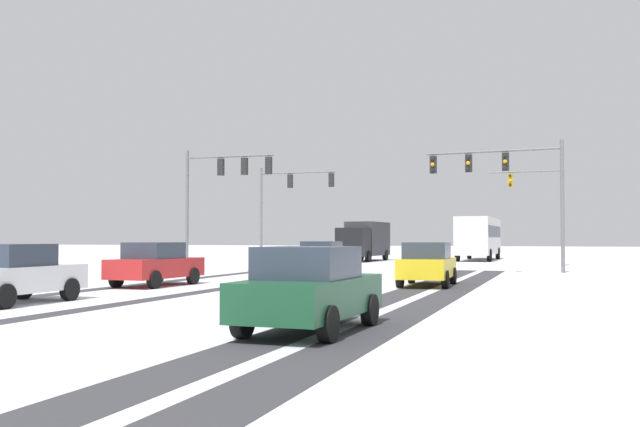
{
  "coord_description": "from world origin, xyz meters",
  "views": [
    {
      "loc": [
        9.49,
        -4.82,
        1.79
      ],
      "look_at": [
        0.0,
        23.18,
        2.8
      ],
      "focal_mm": 39.94,
      "sensor_mm": 36.0,
      "label": 1
    }
  ],
  "objects_px": {
    "traffic_signal_far_left": "(286,195)",
    "car_dark_green_fifth": "(310,289)",
    "traffic_signal_near_right": "(505,177)",
    "traffic_signal_near_left": "(221,182)",
    "car_red_third": "(155,264)",
    "car_yellow_cab_second": "(427,264)",
    "traffic_signal_far_right": "(542,198)",
    "car_black_lead": "(322,258)",
    "car_white_fourth": "(14,274)",
    "box_truck_delivery": "(364,240)",
    "bus_oncoming": "(479,235)"
  },
  "relations": [
    {
      "from": "box_truck_delivery",
      "to": "traffic_signal_near_right",
      "type": "bearing_deg",
      "value": -55.21
    },
    {
      "from": "car_red_third",
      "to": "bus_oncoming",
      "type": "xyz_separation_m",
      "value": [
        8.03,
        35.22,
        1.18
      ]
    },
    {
      "from": "traffic_signal_far_right",
      "to": "traffic_signal_near_left",
      "type": "height_order",
      "value": "same"
    },
    {
      "from": "traffic_signal_far_left",
      "to": "car_dark_green_fifth",
      "type": "xyz_separation_m",
      "value": [
        12.72,
        -31.17,
        -3.79
      ]
    },
    {
      "from": "traffic_signal_near_left",
      "to": "traffic_signal_near_right",
      "type": "xyz_separation_m",
      "value": [
        14.53,
        2.09,
        0.06
      ]
    },
    {
      "from": "traffic_signal_far_right",
      "to": "traffic_signal_near_left",
      "type": "bearing_deg",
      "value": -138.95
    },
    {
      "from": "traffic_signal_far_left",
      "to": "bus_oncoming",
      "type": "relative_size",
      "value": 0.59
    },
    {
      "from": "car_white_fourth",
      "to": "box_truck_delivery",
      "type": "bearing_deg",
      "value": 90.49
    },
    {
      "from": "bus_oncoming",
      "to": "box_truck_delivery",
      "type": "bearing_deg",
      "value": -147.4
    },
    {
      "from": "car_white_fourth",
      "to": "box_truck_delivery",
      "type": "relative_size",
      "value": 0.55
    },
    {
      "from": "traffic_signal_near_right",
      "to": "car_yellow_cab_second",
      "type": "height_order",
      "value": "traffic_signal_near_right"
    },
    {
      "from": "car_white_fourth",
      "to": "car_black_lead",
      "type": "bearing_deg",
      "value": 79.54
    },
    {
      "from": "traffic_signal_near_right",
      "to": "car_dark_green_fifth",
      "type": "bearing_deg",
      "value": -94.83
    },
    {
      "from": "traffic_signal_near_right",
      "to": "bus_oncoming",
      "type": "height_order",
      "value": "traffic_signal_near_right"
    },
    {
      "from": "car_black_lead",
      "to": "car_white_fourth",
      "type": "distance_m",
      "value": 17.24
    },
    {
      "from": "car_white_fourth",
      "to": "car_red_third",
      "type": "bearing_deg",
      "value": 91.75
    },
    {
      "from": "traffic_signal_near_right",
      "to": "traffic_signal_near_left",
      "type": "bearing_deg",
      "value": -171.83
    },
    {
      "from": "car_black_lead",
      "to": "car_white_fourth",
      "type": "xyz_separation_m",
      "value": [
        -3.13,
        -16.95,
        0.0
      ]
    },
    {
      "from": "traffic_signal_far_left",
      "to": "car_red_third",
      "type": "height_order",
      "value": "traffic_signal_far_left"
    },
    {
      "from": "traffic_signal_far_left",
      "to": "box_truck_delivery",
      "type": "distance_m",
      "value": 10.03
    },
    {
      "from": "car_yellow_cab_second",
      "to": "car_red_third",
      "type": "relative_size",
      "value": 0.99
    },
    {
      "from": "car_dark_green_fifth",
      "to": "box_truck_delivery",
      "type": "bearing_deg",
      "value": 103.69
    },
    {
      "from": "car_yellow_cab_second",
      "to": "car_dark_green_fifth",
      "type": "xyz_separation_m",
      "value": [
        0.18,
        -13.59,
        0.0
      ]
    },
    {
      "from": "car_white_fourth",
      "to": "bus_oncoming",
      "type": "xyz_separation_m",
      "value": [
        7.8,
        42.7,
        1.18
      ]
    },
    {
      "from": "car_black_lead",
      "to": "car_red_third",
      "type": "distance_m",
      "value": 10.06
    },
    {
      "from": "car_black_lead",
      "to": "box_truck_delivery",
      "type": "distance_m",
      "value": 20.85
    },
    {
      "from": "car_red_third",
      "to": "car_dark_green_fifth",
      "type": "relative_size",
      "value": 1.01
    },
    {
      "from": "car_yellow_cab_second",
      "to": "car_dark_green_fifth",
      "type": "relative_size",
      "value": 1.0
    },
    {
      "from": "traffic_signal_near_left",
      "to": "car_black_lead",
      "type": "relative_size",
      "value": 1.57
    },
    {
      "from": "traffic_signal_far_left",
      "to": "car_dark_green_fifth",
      "type": "relative_size",
      "value": 1.57
    },
    {
      "from": "box_truck_delivery",
      "to": "traffic_signal_far_right",
      "type": "bearing_deg",
      "value": -21.15
    },
    {
      "from": "car_dark_green_fifth",
      "to": "traffic_signal_near_left",
      "type": "bearing_deg",
      "value": 120.6
    },
    {
      "from": "car_red_third",
      "to": "car_dark_green_fifth",
      "type": "xyz_separation_m",
      "value": [
        9.73,
        -10.27,
        0.0
      ]
    },
    {
      "from": "car_white_fourth",
      "to": "car_dark_green_fifth",
      "type": "xyz_separation_m",
      "value": [
        9.5,
        -2.8,
        0.0
      ]
    },
    {
      "from": "traffic_signal_near_right",
      "to": "car_yellow_cab_second",
      "type": "xyz_separation_m",
      "value": [
        -2.15,
        -9.74,
        -4.0
      ]
    },
    {
      "from": "car_red_third",
      "to": "bus_oncoming",
      "type": "relative_size",
      "value": 0.38
    },
    {
      "from": "car_red_third",
      "to": "bus_oncoming",
      "type": "height_order",
      "value": "bus_oncoming"
    },
    {
      "from": "traffic_signal_near_left",
      "to": "car_dark_green_fifth",
      "type": "relative_size",
      "value": 1.57
    },
    {
      "from": "bus_oncoming",
      "to": "traffic_signal_far_left",
      "type": "bearing_deg",
      "value": -127.6
    },
    {
      "from": "car_yellow_cab_second",
      "to": "car_white_fourth",
      "type": "xyz_separation_m",
      "value": [
        -9.32,
        -10.79,
        0.0
      ]
    },
    {
      "from": "traffic_signal_near_left",
      "to": "car_yellow_cab_second",
      "type": "bearing_deg",
      "value": -31.72
    },
    {
      "from": "traffic_signal_far_right",
      "to": "bus_oncoming",
      "type": "height_order",
      "value": "traffic_signal_far_right"
    },
    {
      "from": "traffic_signal_far_right",
      "to": "traffic_signal_near_left",
      "type": "distance_m",
      "value": 21.21
    },
    {
      "from": "car_red_third",
      "to": "car_dark_green_fifth",
      "type": "bearing_deg",
      "value": -46.57
    },
    {
      "from": "traffic_signal_far_right",
      "to": "box_truck_delivery",
      "type": "bearing_deg",
      "value": 158.85
    },
    {
      "from": "car_yellow_cab_second",
      "to": "bus_oncoming",
      "type": "xyz_separation_m",
      "value": [
        -1.52,
        31.91,
        1.18
      ]
    },
    {
      "from": "car_yellow_cab_second",
      "to": "car_white_fourth",
      "type": "relative_size",
      "value": 1.01
    },
    {
      "from": "box_truck_delivery",
      "to": "car_yellow_cab_second",
      "type": "bearing_deg",
      "value": -70.16
    },
    {
      "from": "traffic_signal_far_right",
      "to": "car_black_lead",
      "type": "distance_m",
      "value": 18.6
    },
    {
      "from": "car_white_fourth",
      "to": "traffic_signal_far_left",
      "type": "bearing_deg",
      "value": 96.49
    }
  ]
}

